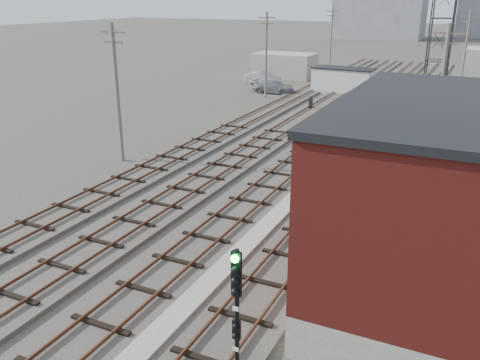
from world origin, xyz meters
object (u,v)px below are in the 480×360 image
Objects in this scene: signal_mast at (236,308)px; car_silver at (262,78)px; switch_stand at (311,104)px; site_trailer at (343,80)px; car_grey at (274,87)px; car_red at (268,87)px.

car_silver is (-20.00, 48.81, -1.83)m from signal_mast.
car_silver is at bearing 112.28° from signal_mast.
signal_mast is at bearing -67.20° from switch_stand.
site_trailer is 7.90m from car_grey.
switch_stand is 10.39m from car_red.
site_trailer is 10.86m from car_silver.
signal_mast is at bearing -149.11° from car_silver.
signal_mast reaches higher than switch_stand.
switch_stand is at bearing -133.91° from car_grey.
car_grey is (3.53, -4.99, -0.07)m from car_silver.
car_red is 0.74× the size of car_grey.
car_silver reaches higher than car_grey.
switch_stand is 0.27× the size of car_grey.
car_red is at bearing 76.78° from car_grey.
car_silver is at bearing 36.46° from car_red.
signal_mast is 38.20m from switch_stand.
switch_stand is 0.28× the size of car_silver.
signal_mast is 1.21× the size of car_red.
signal_mast reaches higher than site_trailer.
signal_mast is at bearing -151.61° from car_red.
switch_stand is 0.36× the size of car_red.
switch_stand is 9.63m from car_grey.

